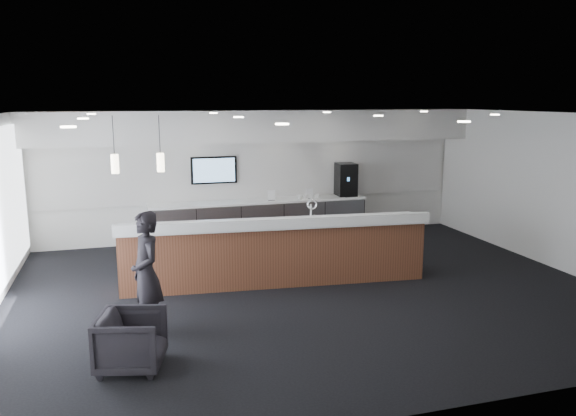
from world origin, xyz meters
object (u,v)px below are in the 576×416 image
object	(u,v)px
lounge_guest	(146,274)
service_counter	(275,251)
armchair	(131,341)
coffee_machine	(346,179)

from	to	relation	value
lounge_guest	service_counter	bearing A→B (deg)	110.72
armchair	service_counter	bearing A→B (deg)	-28.78
service_counter	coffee_machine	bearing A→B (deg)	54.98
coffee_machine	lounge_guest	xyz separation A→B (m)	(-4.90, -4.73, -0.47)
coffee_machine	armchair	distance (m)	7.79
coffee_machine	armchair	world-z (taller)	coffee_machine
armchair	lounge_guest	distance (m)	1.18
coffee_machine	armchair	size ratio (longest dim) A/B	1.00
service_counter	coffee_machine	xyz separation A→B (m)	(2.61, 3.08, 0.76)
service_counter	lounge_guest	size ratio (longest dim) A/B	3.15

